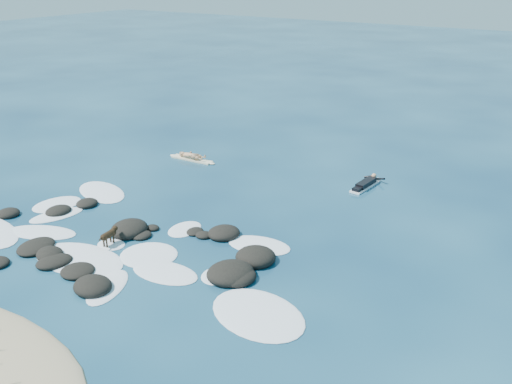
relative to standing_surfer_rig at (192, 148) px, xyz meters
The scene contains 6 objects.
ground 9.19m from the standing_surfer_rig, 58.57° to the right, with size 160.00×160.00×0.00m, color #0A2642.
reef_rocks 10.26m from the standing_surfer_rig, 60.87° to the right, with size 11.99×7.28×0.62m.
breaking_foam 9.84m from the standing_surfer_rig, 68.83° to the right, with size 15.85×8.19×0.12m.
standing_surfer_rig is the anchor object (origin of this frame).
paddling_surfer_rig 9.25m from the standing_surfer_rig, ahead, with size 1.10×2.47×0.43m.
dog 9.86m from the standing_surfer_rig, 69.19° to the right, with size 0.33×1.06×0.67m.
Camera 1 is at (13.20, -14.19, 9.64)m, focal length 40.00 mm.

